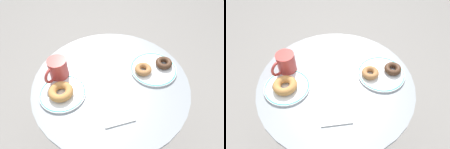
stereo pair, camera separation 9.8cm
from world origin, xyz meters
TOP-DOWN VIEW (x-y plane):
  - ground_plane at (0.00, 0.00)m, footprint 7.00×7.00m
  - cafe_table at (0.00, 0.00)m, footprint 0.71×0.71m
  - plate_left at (-0.22, 0.03)m, footprint 0.20×0.20m
  - plate_right at (0.22, -0.02)m, footprint 0.22×0.22m
  - donut_old_fashioned at (-0.22, 0.03)m, footprint 0.11×0.11m
  - donut_chocolate at (0.27, -0.02)m, footprint 0.11×0.11m
  - donut_cinnamon at (0.16, -0.01)m, footprint 0.09×0.09m
  - paper_napkin at (-0.05, -0.15)m, footprint 0.14×0.14m
  - coffee_mug at (-0.20, 0.14)m, footprint 0.12×0.10m

SIDE VIEW (x-z plane):
  - ground_plane at x=0.00m, z-range -0.02..0.00m
  - cafe_table at x=0.00m, z-range 0.12..0.83m
  - paper_napkin at x=-0.05m, z-range 0.71..0.72m
  - plate_left at x=-0.22m, z-range 0.71..0.73m
  - plate_right at x=0.22m, z-range 0.71..0.73m
  - donut_chocolate at x=0.27m, z-range 0.73..0.75m
  - donut_cinnamon at x=0.16m, z-range 0.73..0.75m
  - donut_old_fashioned at x=-0.22m, z-range 0.73..0.76m
  - coffee_mug at x=-0.20m, z-range 0.71..0.82m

